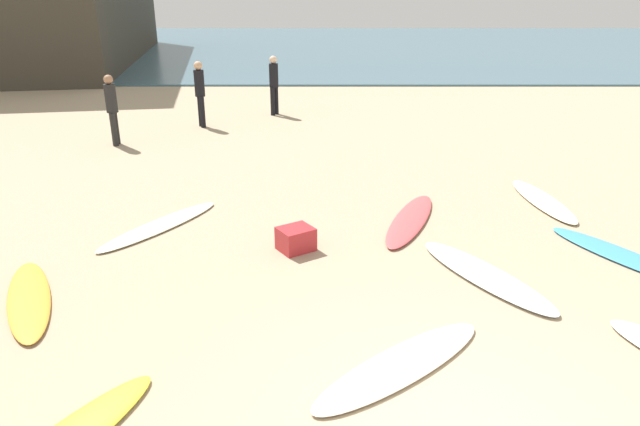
{
  "coord_description": "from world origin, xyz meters",
  "views": [
    {
      "loc": [
        -1.18,
        -3.7,
        3.59
      ],
      "look_at": [
        -1.21,
        4.68,
        0.3
      ],
      "focal_mm": 31.59,
      "sensor_mm": 36.0,
      "label": 1
    }
  ],
  "objects_px": {
    "surfboard_2": "(31,298)",
    "surfboard_3": "(624,256)",
    "surfboard_8": "(162,225)",
    "beach_cooler": "(298,239)",
    "beachgoer_mid": "(202,90)",
    "surfboard_6": "(487,275)",
    "surfboard_0": "(403,365)",
    "beachgoer_near": "(276,82)",
    "beachgoer_far": "(114,106)",
    "surfboard_4": "(412,220)",
    "surfboard_7": "(545,201)"
  },
  "relations": [
    {
      "from": "surfboard_8",
      "to": "beach_cooler",
      "type": "distance_m",
      "value": 2.43
    },
    {
      "from": "surfboard_4",
      "to": "beach_cooler",
      "type": "xyz_separation_m",
      "value": [
        -1.88,
        -1.11,
        0.14
      ]
    },
    {
      "from": "surfboard_0",
      "to": "beachgoer_near",
      "type": "distance_m",
      "value": 13.11
    },
    {
      "from": "surfboard_3",
      "to": "beachgoer_near",
      "type": "xyz_separation_m",
      "value": [
        -5.82,
        10.3,
        0.98
      ]
    },
    {
      "from": "surfboard_0",
      "to": "beachgoer_mid",
      "type": "bearing_deg",
      "value": 161.46
    },
    {
      "from": "surfboard_2",
      "to": "surfboard_3",
      "type": "height_order",
      "value": "surfboard_2"
    },
    {
      "from": "beachgoer_near",
      "to": "beachgoer_far",
      "type": "bearing_deg",
      "value": 164.5
    },
    {
      "from": "surfboard_4",
      "to": "beach_cooler",
      "type": "relative_size",
      "value": 5.18
    },
    {
      "from": "surfboard_0",
      "to": "surfboard_6",
      "type": "height_order",
      "value": "surfboard_6"
    },
    {
      "from": "surfboard_8",
      "to": "beachgoer_mid",
      "type": "height_order",
      "value": "beachgoer_mid"
    },
    {
      "from": "surfboard_8",
      "to": "surfboard_6",
      "type": "bearing_deg",
      "value": -168.13
    },
    {
      "from": "surfboard_6",
      "to": "beachgoer_mid",
      "type": "height_order",
      "value": "beachgoer_mid"
    },
    {
      "from": "surfboard_3",
      "to": "beachgoer_near",
      "type": "relative_size",
      "value": 1.32
    },
    {
      "from": "surfboard_7",
      "to": "beachgoer_far",
      "type": "relative_size",
      "value": 1.36
    },
    {
      "from": "surfboard_7",
      "to": "beachgoer_mid",
      "type": "distance_m",
      "value": 9.8
    },
    {
      "from": "surfboard_4",
      "to": "surfboard_7",
      "type": "distance_m",
      "value": 2.73
    },
    {
      "from": "surfboard_0",
      "to": "beachgoer_near",
      "type": "relative_size",
      "value": 1.3
    },
    {
      "from": "surfboard_0",
      "to": "beachgoer_near",
      "type": "xyz_separation_m",
      "value": [
        -2.26,
        12.87,
        0.98
      ]
    },
    {
      "from": "surfboard_2",
      "to": "beachgoer_near",
      "type": "xyz_separation_m",
      "value": [
        2.2,
        11.55,
        0.98
      ]
    },
    {
      "from": "surfboard_8",
      "to": "beachgoer_near",
      "type": "xyz_separation_m",
      "value": [
        1.19,
        9.15,
        0.98
      ]
    },
    {
      "from": "surfboard_7",
      "to": "surfboard_8",
      "type": "distance_m",
      "value": 6.81
    },
    {
      "from": "surfboard_0",
      "to": "beach_cooler",
      "type": "height_order",
      "value": "beach_cooler"
    },
    {
      "from": "surfboard_2",
      "to": "beachgoer_far",
      "type": "xyz_separation_m",
      "value": [
        -1.52,
        7.76,
        0.93
      ]
    },
    {
      "from": "surfboard_0",
      "to": "surfboard_7",
      "type": "relative_size",
      "value": 0.99
    },
    {
      "from": "surfboard_4",
      "to": "beachgoer_near",
      "type": "height_order",
      "value": "beachgoer_near"
    },
    {
      "from": "surfboard_2",
      "to": "surfboard_8",
      "type": "bearing_deg",
      "value": -139.23
    },
    {
      "from": "surfboard_4",
      "to": "beachgoer_far",
      "type": "distance_m",
      "value": 8.46
    },
    {
      "from": "surfboard_7",
      "to": "beachgoer_far",
      "type": "distance_m",
      "value": 10.18
    },
    {
      "from": "beachgoer_far",
      "to": "surfboard_4",
      "type": "bearing_deg",
      "value": 47.34
    },
    {
      "from": "surfboard_7",
      "to": "beachgoer_near",
      "type": "height_order",
      "value": "beachgoer_near"
    },
    {
      "from": "surfboard_8",
      "to": "beachgoer_far",
      "type": "bearing_deg",
      "value": -32.86
    },
    {
      "from": "surfboard_0",
      "to": "beachgoer_mid",
      "type": "distance_m",
      "value": 11.97
    },
    {
      "from": "surfboard_2",
      "to": "beachgoer_far",
      "type": "height_order",
      "value": "beachgoer_far"
    },
    {
      "from": "surfboard_0",
      "to": "surfboard_3",
      "type": "relative_size",
      "value": 0.98
    },
    {
      "from": "surfboard_4",
      "to": "surfboard_8",
      "type": "xyz_separation_m",
      "value": [
        -4.14,
        -0.23,
        -0.01
      ]
    },
    {
      "from": "surfboard_0",
      "to": "surfboard_8",
      "type": "distance_m",
      "value": 5.08
    },
    {
      "from": "surfboard_2",
      "to": "surfboard_3",
      "type": "bearing_deg",
      "value": 162.42
    },
    {
      "from": "beachgoer_mid",
      "to": "beach_cooler",
      "type": "distance_m",
      "value": 8.88
    },
    {
      "from": "beachgoer_far",
      "to": "surfboard_6",
      "type": "bearing_deg",
      "value": 40.86
    },
    {
      "from": "surfboard_4",
      "to": "surfboard_6",
      "type": "height_order",
      "value": "surfboard_6"
    },
    {
      "from": "surfboard_0",
      "to": "beachgoer_mid",
      "type": "height_order",
      "value": "beachgoer_mid"
    },
    {
      "from": "beachgoer_mid",
      "to": "beach_cooler",
      "type": "xyz_separation_m",
      "value": [
        3.02,
        -8.31,
        -0.86
      ]
    },
    {
      "from": "surfboard_2",
      "to": "surfboard_0",
      "type": "bearing_deg",
      "value": 137.0
    },
    {
      "from": "surfboard_3",
      "to": "surfboard_6",
      "type": "relative_size",
      "value": 0.99
    },
    {
      "from": "surfboard_2",
      "to": "beach_cooler",
      "type": "distance_m",
      "value": 3.61
    },
    {
      "from": "beach_cooler",
      "to": "surfboard_6",
      "type": "bearing_deg",
      "value": -19.18
    },
    {
      "from": "surfboard_3",
      "to": "beachgoer_far",
      "type": "xyz_separation_m",
      "value": [
        -9.53,
        6.51,
        0.94
      ]
    },
    {
      "from": "surfboard_2",
      "to": "beachgoer_far",
      "type": "bearing_deg",
      "value": -105.39
    },
    {
      "from": "surfboard_2",
      "to": "surfboard_6",
      "type": "relative_size",
      "value": 0.92
    },
    {
      "from": "beachgoer_far",
      "to": "surfboard_0",
      "type": "bearing_deg",
      "value": 28.32
    }
  ]
}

